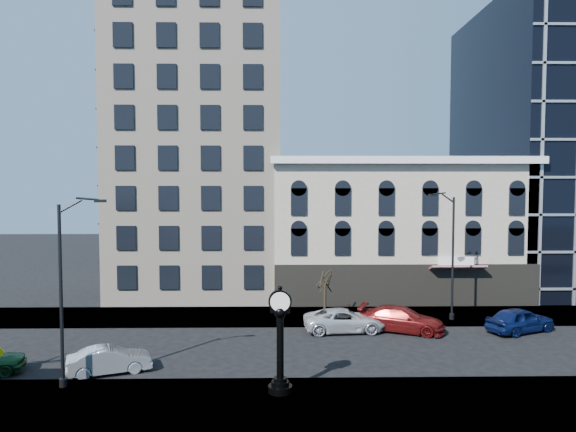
{
  "coord_description": "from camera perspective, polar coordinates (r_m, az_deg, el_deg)",
  "views": [
    {
      "loc": [
        1.39,
        -30.97,
        9.92
      ],
      "look_at": [
        2.0,
        4.0,
        8.0
      ],
      "focal_mm": 32.0,
      "sensor_mm": 36.0,
      "label": 1
    }
  ],
  "objects": [
    {
      "name": "cream_tower",
      "position": [
        51.29,
        -9.67,
        13.66
      ],
      "size": [
        15.9,
        15.4,
        42.5
      ],
      "color": "beige",
      "rests_on": "ground"
    },
    {
      "name": "car_far_c",
      "position": [
        39.33,
        24.37,
        -10.46
      ],
      "size": [
        5.41,
        3.88,
        1.71
      ],
      "primitive_type": "imported",
      "rotation": [
        0.0,
        0.0,
        1.99
      ],
      "color": "#0C194C",
      "rests_on": "ground"
    },
    {
      "name": "street_lamp_near",
      "position": [
        27.18,
        -22.58,
        -2.61
      ],
      "size": [
        2.43,
        0.85,
        9.52
      ],
      "rotation": [
        0.0,
        0.0,
        0.24
      ],
      "color": "black",
      "rests_on": "sidewalk_near"
    },
    {
      "name": "sidewalk_far",
      "position": [
        40.22,
        -3.0,
        -11.05
      ],
      "size": [
        160.0,
        6.0,
        0.12
      ],
      "primitive_type": "cube",
      "color": "gray",
      "rests_on": "ground"
    },
    {
      "name": "car_far_a",
      "position": [
        36.34,
        6.29,
        -11.44
      ],
      "size": [
        5.8,
        3.02,
        1.56
      ],
      "primitive_type": "imported",
      "rotation": [
        0.0,
        0.0,
        1.65
      ],
      "color": "silver",
      "rests_on": "ground"
    },
    {
      "name": "car_far_b",
      "position": [
        36.99,
        12.51,
        -11.13
      ],
      "size": [
        6.3,
        4.4,
        1.69
      ],
      "primitive_type": "imported",
      "rotation": [
        0.0,
        0.0,
        1.18
      ],
      "color": "maroon",
      "rests_on": "ground"
    },
    {
      "name": "sidewalk_near",
      "position": [
        25.04,
        -4.37,
        -20.06
      ],
      "size": [
        160.0,
        6.0,
        0.12
      ],
      "primitive_type": "cube",
      "color": "gray",
      "rests_on": "ground"
    },
    {
      "name": "street_lamp_far",
      "position": [
        39.33,
        17.11,
        -0.66
      ],
      "size": [
        2.39,
        1.11,
        9.66
      ],
      "rotation": [
        0.0,
        0.0,
        3.5
      ],
      "color": "black",
      "rests_on": "sidewalk_far"
    },
    {
      "name": "street_clock",
      "position": [
        25.25,
        -0.88,
        -14.05
      ],
      "size": [
        1.17,
        1.17,
        5.16
      ],
      "rotation": [
        0.0,
        0.0,
        -0.05
      ],
      "color": "black",
      "rests_on": "sidewalk_near"
    },
    {
      "name": "bare_tree_far",
      "position": [
        39.03,
        4.13,
        -6.72
      ],
      "size": [
        2.41,
        2.41,
        4.14
      ],
      "color": "#2C2316",
      "rests_on": "sidewalk_far"
    },
    {
      "name": "victorian_row",
      "position": [
        48.21,
        11.73,
        -1.59
      ],
      "size": [
        22.6,
        11.19,
        12.5
      ],
      "color": "#BBAD9A",
      "rests_on": "ground"
    },
    {
      "name": "car_near_b",
      "position": [
        30.05,
        -19.21,
        -14.87
      ],
      "size": [
        4.59,
        2.96,
        1.43
      ],
      "primitive_type": "imported",
      "rotation": [
        0.0,
        0.0,
        1.94
      ],
      "color": "#A5A8AD",
      "rests_on": "ground"
    },
    {
      "name": "ground",
      "position": [
        32.55,
        -3.51,
        -14.61
      ],
      "size": [
        160.0,
        160.0,
        0.0
      ],
      "primitive_type": "plane",
      "color": "black",
      "rests_on": "ground"
    }
  ]
}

